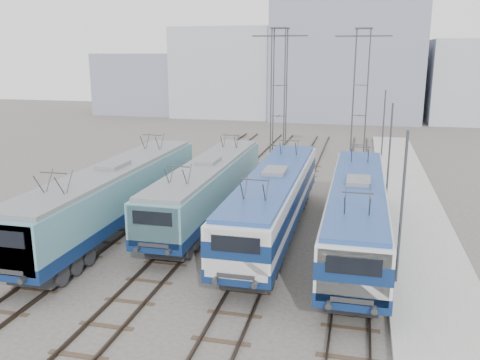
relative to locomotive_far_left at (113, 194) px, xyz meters
The scene contains 14 objects.
ground 9.07m from the locomotive_far_left, 39.63° to the right, with size 160.00×160.00×0.00m, color #514C47.
platform 17.26m from the locomotive_far_left, ahead, with size 4.00×70.00×0.30m, color #9E9E99.
locomotive_far_left is the anchor object (origin of this frame).
locomotive_center_left 5.78m from the locomotive_far_left, 38.81° to the left, with size 2.76×17.45×3.28m.
locomotive_center_right 9.12m from the locomotive_far_left, ahead, with size 2.84×17.98×3.38m.
locomotive_far_right 13.51m from the locomotive_far_left, ahead, with size 2.82×17.83×3.35m.
catenary_tower_west 18.26m from the locomotive_far_left, 67.64° to the left, with size 4.50×1.20×12.00m.
catenary_tower_east 23.09m from the locomotive_far_left, 54.26° to the left, with size 4.50×1.20×12.00m.
mast_front 15.81m from the locomotive_far_left, 13.16° to the right, with size 0.12×0.12×7.00m, color #3F4247.
mast_mid 17.54m from the locomotive_far_left, 28.72° to the left, with size 0.12×0.12×7.00m, color #3F4247.
mast_rear 25.56m from the locomotive_far_left, 53.05° to the left, with size 0.12×0.12×7.00m, color #3F4247.
building_west 57.06m from the locomotive_far_left, 97.32° to the left, with size 18.00×12.00×14.00m, color #A5ABB7.
building_center 57.81m from the locomotive_far_left, 79.21° to the left, with size 22.00×14.00×18.00m, color gray.
building_far_west 61.07m from the locomotive_far_left, 112.40° to the left, with size 14.00×10.00×10.00m, color gray.
Camera 1 is at (6.73, -19.64, 10.06)m, focal length 38.00 mm.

